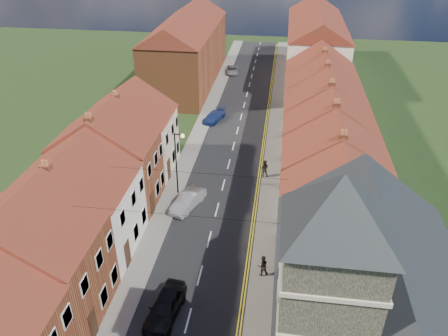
{
  "coord_description": "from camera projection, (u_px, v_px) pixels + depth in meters",
  "views": [
    {
      "loc": [
        4.84,
        -12.32,
        22.22
      ],
      "look_at": [
        0.44,
        19.25,
        3.5
      ],
      "focal_mm": 35.0,
      "sensor_mm": 36.0,
      "label": 1
    }
  ],
  "objects": [
    {
      "name": "cottage_l_white",
      "position": [
        76.0,
        199.0,
        31.45
      ],
      "size": [
        8.3,
        6.9,
        8.8
      ],
      "color": "white",
      "rests_on": "ground"
    },
    {
      "name": "cottage_l_brick_mid",
      "position": [
        107.0,
        157.0,
        36.58
      ],
      "size": [
        8.3,
        5.7,
        9.1
      ],
      "color": "brown",
      "rests_on": "ground"
    },
    {
      "name": "cottage_r_pink",
      "position": [
        325.0,
        118.0,
        43.66
      ],
      "size": [
        8.3,
        6.0,
        9.0
      ],
      "color": "white",
      "rests_on": "ground"
    },
    {
      "name": "cottage_r_cream_mid",
      "position": [
        328.0,
        142.0,
        39.04
      ],
      "size": [
        8.3,
        5.2,
        9.0
      ],
      "color": "white",
      "rests_on": "ground"
    },
    {
      "name": "pavement_right",
      "position": [
        274.0,
        148.0,
        47.42
      ],
      "size": [
        1.8,
        90.0,
        0.12
      ],
      "primitive_type": "cube",
      "color": "gray",
      "rests_on": "ground"
    },
    {
      "name": "cottage_r_white_near",
      "position": [
        333.0,
        173.0,
        34.43
      ],
      "size": [
        8.3,
        6.0,
        9.0
      ],
      "color": "white",
      "rests_on": "ground"
    },
    {
      "name": "pedestrian_right_b",
      "position": [
        264.0,
        168.0,
        41.91
      ],
      "size": [
        0.86,
        0.69,
        1.71
      ],
      "primitive_type": "imported",
      "rotation": [
        0.0,
        0.0,
        3.09
      ],
      "color": "black",
      "rests_on": "pavement_right"
    },
    {
      "name": "cottage_l_pink",
      "position": [
        130.0,
        129.0,
        41.61
      ],
      "size": [
        8.3,
        6.3,
        8.8
      ],
      "color": "#C1AC98",
      "rests_on": "ground"
    },
    {
      "name": "cottage_l_cream",
      "position": [
        30.0,
        257.0,
        25.91
      ],
      "size": [
        8.3,
        6.3,
        9.1
      ],
      "color": "brown",
      "rests_on": "ground"
    },
    {
      "name": "car_distant",
      "position": [
        232.0,
        70.0,
        69.32
      ],
      "size": [
        2.18,
        4.12,
        1.1
      ],
      "primitive_type": "imported",
      "rotation": [
        0.0,
        0.0,
        0.09
      ],
      "color": "#96989D",
      "rests_on": "ground"
    },
    {
      "name": "church",
      "position": [
        361.0,
        303.0,
        21.1
      ],
      "size": [
        11.25,
        14.25,
        15.2
      ],
      "color": "#2C251F",
      "rests_on": "ground"
    },
    {
      "name": "pedestrian_right",
      "position": [
        263.0,
        266.0,
        30.42
      ],
      "size": [
        0.94,
        0.82,
        1.63
      ],
      "primitive_type": "imported",
      "rotation": [
        0.0,
        0.0,
        3.44
      ],
      "color": "black",
      "rests_on": "pavement_right"
    },
    {
      "name": "car_near",
      "position": [
        165.0,
        306.0,
        27.53
      ],
      "size": [
        2.25,
        4.5,
        1.47
      ],
      "primitive_type": "imported",
      "rotation": [
        0.0,
        0.0,
        -0.12
      ],
      "color": "black",
      "rests_on": "ground"
    },
    {
      "name": "cottage_r_tudor",
      "position": [
        338.0,
        213.0,
        29.83
      ],
      "size": [
        8.3,
        5.2,
        9.0
      ],
      "color": "white",
      "rests_on": "ground"
    },
    {
      "name": "road",
      "position": [
        234.0,
        146.0,
        47.97
      ],
      "size": [
        7.0,
        90.0,
        0.02
      ],
      "primitive_type": "cube",
      "color": "black",
      "rests_on": "ground"
    },
    {
      "name": "pavement_left",
      "position": [
        194.0,
        143.0,
        48.47
      ],
      "size": [
        1.8,
        90.0,
        0.12
      ],
      "primitive_type": "cube",
      "color": "gray",
      "rests_on": "ground"
    },
    {
      "name": "lamppost",
      "position": [
        177.0,
        160.0,
        38.09
      ],
      "size": [
        0.88,
        0.15,
        6.0
      ],
      "color": "black",
      "rests_on": "pavement_left"
    },
    {
      "name": "car_mid",
      "position": [
        188.0,
        201.0,
        37.73
      ],
      "size": [
        2.76,
        4.38,
        1.36
      ],
      "primitive_type": "imported",
      "rotation": [
        0.0,
        0.0,
        -0.35
      ],
      "color": "#AAACB1",
      "rests_on": "ground"
    },
    {
      "name": "cottage_r_cream_far",
      "position": [
        320.0,
        82.0,
        52.88
      ],
      "size": [
        8.3,
        6.0,
        9.0
      ],
      "color": "white",
      "rests_on": "ground"
    },
    {
      "name": "block_right_far",
      "position": [
        315.0,
        43.0,
        65.53
      ],
      "size": [
        8.3,
        24.2,
        10.5
      ],
      "color": "white",
      "rests_on": "ground"
    },
    {
      "name": "block_left_far",
      "position": [
        187.0,
        47.0,
        63.48
      ],
      "size": [
        8.3,
        24.2,
        10.5
      ],
      "color": "brown",
      "rests_on": "ground"
    },
    {
      "name": "car_far",
      "position": [
        214.0,
        117.0,
        53.49
      ],
      "size": [
        2.8,
        4.23,
        1.14
      ],
      "primitive_type": "imported",
      "rotation": [
        0.0,
        0.0,
        -0.34
      ],
      "color": "navy",
      "rests_on": "ground"
    },
    {
      "name": "cottage_r_white_far",
      "position": [
        322.0,
        98.0,
        48.27
      ],
      "size": [
        8.3,
        5.2,
        9.0
      ],
      "color": "white",
      "rests_on": "ground"
    }
  ]
}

